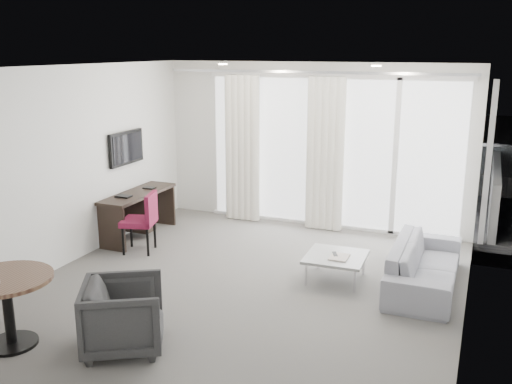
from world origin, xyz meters
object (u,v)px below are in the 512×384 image
at_px(desk, 139,215).
at_px(rattan_chair_b, 445,190).
at_px(round_table, 9,311).
at_px(coffee_table, 336,268).
at_px(sofa, 425,265).
at_px(desk_chair, 138,222).
at_px(rattan_chair_a, 403,185).
at_px(tub_armchair, 123,316).

relative_size(desk, rattan_chair_b, 1.99).
bearing_deg(round_table, coffee_table, 47.65).
bearing_deg(sofa, desk_chair, 93.88).
bearing_deg(rattan_chair_a, coffee_table, -81.30).
bearing_deg(rattan_chair_a, rattan_chair_b, 6.38).
distance_m(coffee_table, sofa, 1.07).
bearing_deg(tub_armchair, coffee_table, -61.51).
height_order(tub_armchair, rattan_chair_a, rattan_chair_a).
distance_m(round_table, rattan_chair_a, 7.17).
relative_size(round_table, rattan_chair_b, 1.20).
bearing_deg(desk_chair, rattan_chair_b, 28.93).
distance_m(desk, sofa, 4.26).
bearing_deg(desk_chair, round_table, -99.24).
distance_m(round_table, rattan_chair_b, 7.41).
bearing_deg(desk_chair, desk, 107.26).
xyz_separation_m(desk, round_table, (0.70, -3.28, 0.01)).
distance_m(tub_armchair, rattan_chair_b, 6.64).
distance_m(desk, round_table, 3.36).
relative_size(round_table, rattan_chair_a, 1.19).
xyz_separation_m(round_table, rattan_chair_a, (2.76, 6.61, 0.02)).
bearing_deg(sofa, coffee_table, 102.11).
bearing_deg(rattan_chair_a, round_table, -100.21).
xyz_separation_m(tub_armchair, rattan_chair_a, (1.70, 6.25, 0.03)).
bearing_deg(rattan_chair_a, tub_armchair, -92.80).
height_order(round_table, rattan_chair_b, rattan_chair_b).
height_order(desk, coffee_table, desk).
relative_size(tub_armchair, sofa, 0.40).
xyz_separation_m(sofa, rattan_chair_b, (-0.05, 3.56, 0.10)).
distance_m(coffee_table, rattan_chair_b, 3.92).
xyz_separation_m(sofa, rattan_chair_a, (-0.78, 3.64, 0.10)).
distance_m(desk, rattan_chair_a, 4.81).
bearing_deg(round_table, sofa, 39.99).
bearing_deg(desk_chair, tub_armchair, -75.58).
bearing_deg(sofa, desk, 85.85).
bearing_deg(coffee_table, desk_chair, -179.18).
bearing_deg(round_table, rattan_chair_b, 61.87).
height_order(desk, rattan_chair_a, rattan_chair_a).
height_order(coffee_table, rattan_chair_a, rattan_chair_a).
xyz_separation_m(desk, coffee_table, (3.21, -0.53, -0.18)).
distance_m(desk, coffee_table, 3.26).
xyz_separation_m(coffee_table, rattan_chair_b, (0.99, 3.78, 0.21)).
relative_size(desk_chair, sofa, 0.46).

